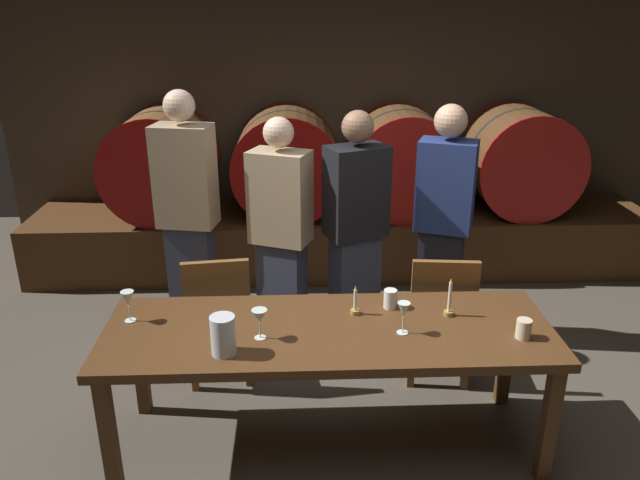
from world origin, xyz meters
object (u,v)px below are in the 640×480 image
(guest_center_left, at_px, (281,237))
(cup_left, at_px, (390,299))
(chair_left, at_px, (218,312))
(wine_glass_right, at_px, (404,311))
(guest_far_right, at_px, (443,223))
(guest_far_left, at_px, (189,220))
(guest_center_right, at_px, (355,235))
(cup_right, at_px, (524,329))
(candle_left, at_px, (355,307))
(wine_glass_center, at_px, (260,317))
(wine_glass_left, at_px, (128,300))
(wine_barrel_center_right, at_px, (401,162))
(wine_barrel_far_right, at_px, (519,160))
(wine_barrel_far_left, at_px, (162,164))
(dining_table, at_px, (329,340))
(wine_barrel_center_left, at_px, (287,163))
(candle_right, at_px, (449,305))
(chair_right, at_px, (440,312))
(pitcher, at_px, (223,335))

(guest_center_left, relative_size, cup_left, 15.36)
(chair_left, relative_size, wine_glass_right, 5.12)
(guest_far_right, bearing_deg, guest_far_left, 21.24)
(guest_center_right, xyz_separation_m, guest_far_right, (0.63, 0.19, 0.01))
(guest_far_left, distance_m, cup_right, 2.28)
(guest_center_left, relative_size, wine_glass_right, 9.53)
(candle_left, distance_m, wine_glass_center, 0.56)
(guest_far_right, xyz_separation_m, wine_glass_left, (-1.90, -1.06, -0.01))
(wine_barrel_center_right, distance_m, cup_right, 2.60)
(wine_barrel_far_right, height_order, guest_center_left, guest_center_left)
(wine_barrel_far_left, distance_m, candle_left, 2.73)
(cup_right, bearing_deg, guest_far_right, 94.77)
(dining_table, relative_size, guest_far_right, 1.38)
(guest_center_left, height_order, guest_center_right, guest_center_right)
(wine_barrel_center_left, xyz_separation_m, wine_glass_center, (-0.12, -2.53, -0.14))
(guest_far_left, xyz_separation_m, candle_right, (1.54, -1.07, -0.13))
(wine_glass_center, bearing_deg, guest_center_left, 85.56)
(chair_left, distance_m, candle_left, 0.99)
(wine_barrel_far_left, height_order, dining_table, wine_barrel_far_left)
(wine_barrel_far_left, xyz_separation_m, wine_barrel_far_right, (3.12, 0.00, 0.00))
(guest_far_left, bearing_deg, wine_barrel_center_left, -106.77)
(wine_barrel_center_right, relative_size, candle_left, 5.44)
(wine_barrel_center_left, height_order, chair_left, wine_barrel_center_left)
(wine_barrel_far_left, xyz_separation_m, candle_right, (1.96, -2.33, -0.19))
(guest_center_left, height_order, wine_glass_right, guest_center_left)
(guest_center_right, relative_size, wine_glass_left, 9.78)
(wine_barrel_center_left, relative_size, candle_right, 4.19)
(guest_far_left, relative_size, cup_right, 17.67)
(wine_barrel_center_left, bearing_deg, wine_barrel_far_right, 0.00)
(chair_right, bearing_deg, guest_center_left, -18.36)
(wine_barrel_center_left, bearing_deg, guest_far_right, -49.12)
(wine_glass_left, xyz_separation_m, wine_glass_center, (0.70, -0.21, -0.01))
(guest_center_left, height_order, candle_right, guest_center_left)
(wine_barrel_center_left, relative_size, wine_glass_center, 5.79)
(cup_left, bearing_deg, guest_center_right, 98.76)
(wine_barrel_far_left, xyz_separation_m, wine_glass_left, (0.26, -2.32, -0.13))
(chair_right, distance_m, candle_left, 0.79)
(candle_right, bearing_deg, candle_left, 175.79)
(wine_barrel_far_right, height_order, wine_glass_right, wine_barrel_far_right)
(chair_right, bearing_deg, wine_barrel_center_left, -56.77)
(wine_glass_left, xyz_separation_m, wine_glass_right, (1.42, -0.19, 0.00))
(cup_right, bearing_deg, candle_right, 142.07)
(chair_right, relative_size, cup_left, 8.26)
(wine_barrel_far_left, height_order, guest_far_right, guest_far_right)
(pitcher, height_order, cup_right, pitcher)
(chair_right, bearing_deg, wine_barrel_far_right, -114.77)
(guest_center_left, xyz_separation_m, wine_glass_right, (0.64, -1.11, 0.02))
(candle_left, relative_size, cup_left, 1.59)
(wine_barrel_center_left, xyz_separation_m, chair_left, (-0.42, -1.79, -0.50))
(wine_barrel_center_right, distance_m, pitcher, 2.96)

